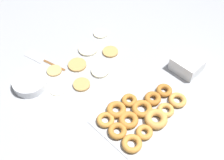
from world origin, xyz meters
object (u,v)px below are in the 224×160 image
(pancake_0, at_px, (101,34))
(spatula, at_px, (40,58))
(pancake_4, at_px, (88,49))
(pancake_6, at_px, (100,71))
(donut_tray, at_px, (142,114))
(pancake_2, at_px, (110,52))
(batter_bowl, at_px, (30,83))
(container_stack, at_px, (187,64))
(pancake_7, at_px, (82,85))
(pancake_3, at_px, (77,65))
(pancake_1, at_px, (54,71))
(pancake_5, at_px, (58,89))

(pancake_0, xyz_separation_m, spatula, (-0.41, 0.10, -0.00))
(pancake_4, bearing_deg, pancake_6, -111.58)
(donut_tray, height_order, spatula, donut_tray)
(pancake_2, distance_m, batter_bowl, 0.51)
(spatula, bearing_deg, pancake_0, -118.02)
(pancake_2, relative_size, pancake_6, 0.93)
(container_stack, bearing_deg, batter_bowl, 142.91)
(pancake_7, height_order, donut_tray, donut_tray)
(pancake_7, distance_m, batter_bowl, 0.28)
(pancake_3, distance_m, spatula, 0.24)
(pancake_3, xyz_separation_m, pancake_4, (0.13, 0.05, -0.00))
(pancake_2, height_order, spatula, pancake_2)
(pancake_0, relative_size, batter_bowl, 0.49)
(pancake_1, height_order, pancake_3, pancake_3)
(pancake_0, bearing_deg, spatula, 166.38)
(pancake_2, xyz_separation_m, pancake_5, (-0.41, -0.00, -0.00))
(pancake_4, bearing_deg, pancake_5, -160.54)
(batter_bowl, distance_m, container_stack, 0.89)
(batter_bowl, bearing_deg, pancake_4, -2.10)
(pancake_4, distance_m, container_stack, 0.60)
(pancake_4, relative_size, container_stack, 0.75)
(pancake_3, bearing_deg, pancake_6, -65.52)
(pancake_3, relative_size, pancake_4, 0.91)
(donut_tray, bearing_deg, pancake_0, 64.99)
(pancake_6, height_order, pancake_7, same)
(pancake_1, xyz_separation_m, pancake_6, (0.18, -0.19, 0.00))
(pancake_6, distance_m, batter_bowl, 0.39)
(spatula, bearing_deg, container_stack, -155.00)
(pancake_2, xyz_separation_m, container_stack, (0.21, -0.41, 0.04))
(pancake_0, bearing_deg, donut_tray, -115.01)
(pancake_5, bearing_deg, pancake_2, 0.18)
(pancake_2, relative_size, pancake_5, 1.03)
(donut_tray, xyz_separation_m, batter_bowl, (-0.29, 0.57, 0.01))
(pancake_1, height_order, pancake_5, pancake_1)
(pancake_1, height_order, spatula, pancake_1)
(pancake_0, distance_m, pancake_5, 0.51)
(pancake_0, xyz_separation_m, donut_tray, (-0.28, -0.60, 0.01))
(pancake_7, relative_size, container_stack, 0.60)
(batter_bowl, xyz_separation_m, container_stack, (0.71, -0.54, 0.02))
(pancake_5, relative_size, container_stack, 0.59)
(container_stack, bearing_deg, pancake_5, 146.74)
(pancake_3, distance_m, pancake_4, 0.14)
(pancake_2, height_order, pancake_3, pancake_3)
(pancake_7, bearing_deg, container_stack, -33.50)
(pancake_6, distance_m, pancake_7, 0.14)
(pancake_4, bearing_deg, donut_tray, -102.83)
(container_stack, bearing_deg, spatula, 129.41)
(pancake_1, height_order, pancake_2, same)
(pancake_5, height_order, donut_tray, donut_tray)
(pancake_5, height_order, container_stack, container_stack)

